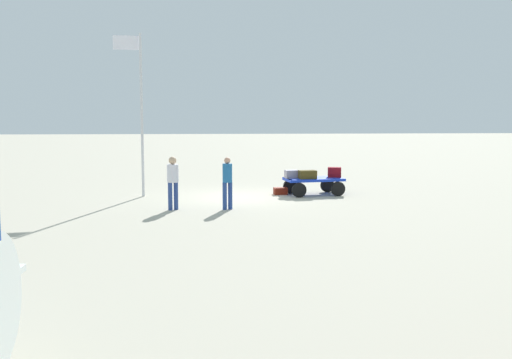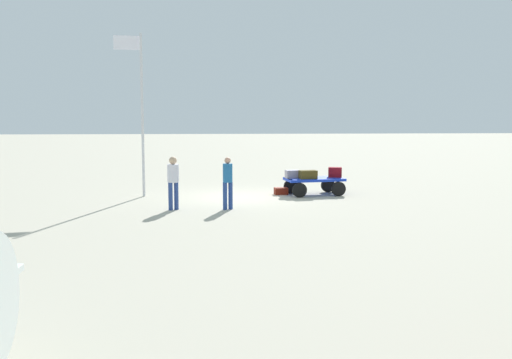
{
  "view_description": "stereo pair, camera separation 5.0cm",
  "coord_description": "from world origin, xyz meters",
  "px_view_note": "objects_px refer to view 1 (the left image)",
  "views": [
    {
      "loc": [
        0.81,
        22.2,
        3.2
      ],
      "look_at": [
        -0.27,
        6.0,
        1.33
      ],
      "focal_mm": 42.5,
      "sensor_mm": 36.0,
      "label": 1
    },
    {
      "loc": [
        0.76,
        22.2,
        3.2
      ],
      "look_at": [
        -0.27,
        6.0,
        1.33
      ],
      "focal_mm": 42.5,
      "sensor_mm": 36.0,
      "label": 2
    }
  ],
  "objects_px": {
    "suitcase_maroon": "(307,175)",
    "worker_trailing": "(227,180)",
    "luggage_cart": "(313,182)",
    "suitcase_dark": "(334,172)",
    "worker_lead": "(173,178)",
    "suitcase_tan": "(292,174)",
    "flagpole": "(139,102)",
    "suitcase_grey": "(280,191)"
  },
  "relations": [
    {
      "from": "luggage_cart",
      "to": "suitcase_maroon",
      "type": "relative_size",
      "value": 3.35
    },
    {
      "from": "suitcase_dark",
      "to": "flagpole",
      "type": "relative_size",
      "value": 0.09
    },
    {
      "from": "luggage_cart",
      "to": "suitcase_maroon",
      "type": "distance_m",
      "value": 0.49
    },
    {
      "from": "suitcase_maroon",
      "to": "suitcase_tan",
      "type": "relative_size",
      "value": 1.23
    },
    {
      "from": "suitcase_grey",
      "to": "worker_trailing",
      "type": "bearing_deg",
      "value": 58.28
    },
    {
      "from": "luggage_cart",
      "to": "worker_trailing",
      "type": "height_order",
      "value": "worker_trailing"
    },
    {
      "from": "suitcase_dark",
      "to": "flagpole",
      "type": "xyz_separation_m",
      "value": [
        7.33,
        0.22,
        2.66
      ]
    },
    {
      "from": "luggage_cart",
      "to": "suitcase_tan",
      "type": "bearing_deg",
      "value": -0.02
    },
    {
      "from": "luggage_cart",
      "to": "flagpole",
      "type": "relative_size",
      "value": 0.39
    },
    {
      "from": "suitcase_maroon",
      "to": "suitcase_tan",
      "type": "height_order",
      "value": "suitcase_maroon"
    },
    {
      "from": "suitcase_dark",
      "to": "worker_lead",
      "type": "height_order",
      "value": "worker_lead"
    },
    {
      "from": "worker_trailing",
      "to": "suitcase_tan",
      "type": "bearing_deg",
      "value": -127.76
    },
    {
      "from": "suitcase_maroon",
      "to": "suitcase_dark",
      "type": "bearing_deg",
      "value": -157.27
    },
    {
      "from": "suitcase_tan",
      "to": "worker_trailing",
      "type": "xyz_separation_m",
      "value": [
        2.5,
        3.22,
        0.17
      ]
    },
    {
      "from": "suitcase_maroon",
      "to": "worker_lead",
      "type": "relative_size",
      "value": 0.4
    },
    {
      "from": "suitcase_tan",
      "to": "worker_lead",
      "type": "xyz_separation_m",
      "value": [
        4.24,
        3.19,
        0.24
      ]
    },
    {
      "from": "luggage_cart",
      "to": "flagpole",
      "type": "height_order",
      "value": "flagpole"
    },
    {
      "from": "suitcase_maroon",
      "to": "suitcase_grey",
      "type": "relative_size",
      "value": 1.3
    },
    {
      "from": "suitcase_tan",
      "to": "suitcase_maroon",
      "type": "bearing_deg",
      "value": 154.54
    },
    {
      "from": "suitcase_tan",
      "to": "suitcase_grey",
      "type": "distance_m",
      "value": 0.8
    },
    {
      "from": "suitcase_grey",
      "to": "worker_trailing",
      "type": "relative_size",
      "value": 0.31
    },
    {
      "from": "luggage_cart",
      "to": "flagpole",
      "type": "distance_m",
      "value": 7.15
    },
    {
      "from": "suitcase_maroon",
      "to": "suitcase_grey",
      "type": "height_order",
      "value": "suitcase_maroon"
    },
    {
      "from": "worker_lead",
      "to": "suitcase_maroon",
      "type": "bearing_deg",
      "value": -148.59
    },
    {
      "from": "suitcase_dark",
      "to": "suitcase_tan",
      "type": "relative_size",
      "value": 0.99
    },
    {
      "from": "suitcase_dark",
      "to": "worker_trailing",
      "type": "bearing_deg",
      "value": 39.46
    },
    {
      "from": "suitcase_dark",
      "to": "worker_lead",
      "type": "bearing_deg",
      "value": 29.88
    },
    {
      "from": "suitcase_dark",
      "to": "suitcase_grey",
      "type": "xyz_separation_m",
      "value": [
        2.08,
        0.06,
        -0.7
      ]
    },
    {
      "from": "suitcase_dark",
      "to": "worker_lead",
      "type": "distance_m",
      "value": 6.82
    },
    {
      "from": "suitcase_tan",
      "to": "suitcase_dark",
      "type": "bearing_deg",
      "value": -173.11
    },
    {
      "from": "luggage_cart",
      "to": "flagpole",
      "type": "xyz_separation_m",
      "value": [
        6.48,
        0.01,
        3.01
      ]
    },
    {
      "from": "luggage_cart",
      "to": "worker_trailing",
      "type": "xyz_separation_m",
      "value": [
        3.31,
        3.22,
        0.49
      ]
    },
    {
      "from": "luggage_cart",
      "to": "suitcase_maroon",
      "type": "bearing_deg",
      "value": 45.27
    },
    {
      "from": "suitcase_maroon",
      "to": "worker_trailing",
      "type": "height_order",
      "value": "worker_trailing"
    },
    {
      "from": "worker_trailing",
      "to": "flagpole",
      "type": "xyz_separation_m",
      "value": [
        3.17,
        -3.21,
        2.52
      ]
    },
    {
      "from": "suitcase_grey",
      "to": "worker_trailing",
      "type": "xyz_separation_m",
      "value": [
        2.08,
        3.36,
        0.83
      ]
    },
    {
      "from": "suitcase_dark",
      "to": "suitcase_grey",
      "type": "distance_m",
      "value": 2.2
    },
    {
      "from": "suitcase_dark",
      "to": "flagpole",
      "type": "height_order",
      "value": "flagpole"
    },
    {
      "from": "suitcase_dark",
      "to": "worker_trailing",
      "type": "relative_size",
      "value": 0.33
    },
    {
      "from": "worker_lead",
      "to": "suitcase_dark",
      "type": "bearing_deg",
      "value": -150.12
    },
    {
      "from": "luggage_cart",
      "to": "suitcase_dark",
      "type": "relative_size",
      "value": 4.14
    },
    {
      "from": "suitcase_maroon",
      "to": "flagpole",
      "type": "xyz_separation_m",
      "value": [
        6.22,
        -0.25,
        2.69
      ]
    }
  ]
}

